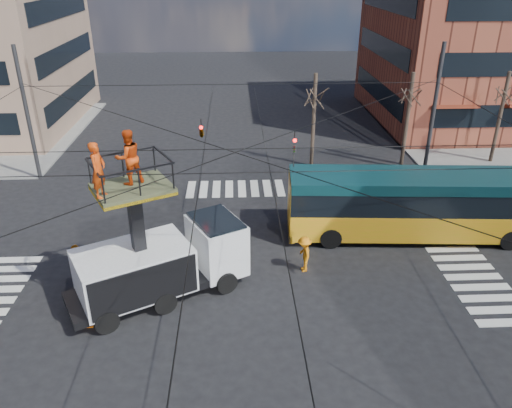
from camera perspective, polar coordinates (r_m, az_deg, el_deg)
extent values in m
plane|color=black|center=(20.72, -2.10, -9.62)|extent=(120.00, 120.00, 0.00)
cube|color=slate|center=(44.93, 25.66, 7.89)|extent=(18.00, 18.00, 0.12)
cube|color=black|center=(43.96, -20.14, 11.61)|extent=(0.12, 13.60, 1.50)
cube|color=black|center=(43.35, -20.83, 15.86)|extent=(0.12, 13.60, 1.50)
cube|color=black|center=(42.99, -21.57, 20.20)|extent=(0.12, 13.60, 1.50)
cube|color=brown|center=(46.70, 26.82, 17.12)|extent=(20.00, 16.00, 14.00)
cube|color=black|center=(43.66, 13.77, 12.50)|extent=(0.12, 13.60, 1.58)
cube|color=black|center=(43.03, 14.27, 17.03)|extent=(0.12, 13.60, 1.57)
cube|color=black|center=(42.68, 14.82, 21.65)|extent=(0.12, 13.60, 1.57)
cylinder|color=#2D2D30|center=(32.29, 19.65, 10.01)|extent=(0.24, 0.24, 8.00)
cylinder|color=#2D2D30|center=(32.27, -24.64, 9.15)|extent=(0.24, 0.24, 8.00)
cylinder|color=black|center=(29.55, -2.59, 13.50)|extent=(24.00, 0.03, 0.03)
cylinder|color=black|center=(17.95, -2.41, 5.91)|extent=(24.02, 24.02, 0.03)
cylinder|color=black|center=(17.95, -2.41, 5.91)|extent=(24.02, 24.02, 0.03)
cylinder|color=black|center=(16.94, -2.36, 3.57)|extent=(24.00, 0.03, 0.03)
cylinder|color=black|center=(19.18, -2.42, 6.29)|extent=(24.00, 0.03, 0.03)
cylinder|color=black|center=(18.13, -6.19, 4.63)|extent=(0.03, 24.00, 0.03)
cylinder|color=black|center=(18.13, 1.42, 4.78)|extent=(0.03, 24.00, 0.03)
imported|color=black|center=(21.19, 4.39, 6.74)|extent=(0.16, 0.20, 1.00)
imported|color=black|center=(22.91, -6.28, 8.80)|extent=(0.26, 1.24, 0.50)
cylinder|color=#382B21|center=(32.08, 6.58, 9.38)|extent=(0.24, 0.24, 6.00)
cylinder|color=#382B21|center=(33.54, 16.89, 9.17)|extent=(0.24, 0.24, 6.00)
cylinder|color=#382B21|center=(35.96, 26.06, 8.74)|extent=(0.24, 0.24, 6.00)
cube|color=black|center=(20.41, -11.04, -8.88)|extent=(7.22, 5.19, 0.30)
cube|color=silver|center=(20.66, -4.50, -4.67)|extent=(2.71, 2.96, 2.20)
cube|color=black|center=(20.27, -4.57, -2.72)|extent=(2.48, 2.78, 0.80)
cube|color=silver|center=(19.72, -13.73, -7.40)|extent=(4.88, 4.16, 1.80)
cylinder|color=black|center=(20.31, -3.46, -8.92)|extent=(0.96, 0.73, 0.90)
cylinder|color=black|center=(22.06, -6.19, -5.93)|extent=(0.96, 0.73, 0.90)
cylinder|color=black|center=(19.52, -10.40, -10.98)|extent=(0.96, 0.73, 0.90)
cylinder|color=black|center=(21.34, -12.60, -7.68)|extent=(0.96, 0.73, 0.90)
cylinder|color=black|center=(19.11, -16.71, -12.70)|extent=(0.96, 0.73, 0.90)
cylinder|color=black|center=(20.96, -18.35, -9.15)|extent=(0.96, 0.73, 0.90)
cube|color=black|center=(18.93, -13.40, -2.92)|extent=(0.61, 0.61, 3.46)
cube|color=#3E472B|center=(18.19, -13.95, 1.86)|extent=(3.28, 3.06, 0.12)
cube|color=yellow|center=(18.23, -13.91, 1.52)|extent=(3.28, 3.06, 0.12)
imported|color=#CF3E0D|center=(17.25, -17.60, 3.73)|extent=(0.57, 0.77, 1.91)
imported|color=#CF3E0D|center=(18.03, -14.38, 5.21)|extent=(1.22, 1.16, 1.98)
cube|color=gold|center=(25.23, 18.39, -1.58)|extent=(12.87, 3.42, 1.30)
cube|color=black|center=(24.72, 18.77, 0.89)|extent=(12.87, 3.37, 1.10)
cube|color=#0C3034|center=(24.42, 19.04, 2.59)|extent=(12.87, 3.42, 0.50)
cube|color=gold|center=(23.82, 4.08, -0.14)|extent=(0.41, 2.48, 2.80)
cube|color=black|center=(24.34, 3.87, -2.58)|extent=(0.32, 2.60, 0.30)
cube|color=gold|center=(23.30, 4.42, 2.62)|extent=(0.20, 1.60, 0.35)
cylinder|color=black|center=(23.46, 8.55, -3.86)|extent=(1.02, 0.36, 1.00)
cylinder|color=black|center=(25.52, 7.94, -1.23)|extent=(1.02, 0.36, 1.00)
cylinder|color=black|center=(25.88, 27.06, -3.66)|extent=(1.02, 0.36, 1.00)
cylinder|color=black|center=(27.76, 25.15, -1.28)|extent=(1.02, 0.36, 1.00)
cone|color=orange|center=(19.68, -18.67, -12.17)|extent=(0.36, 0.36, 0.68)
imported|color=orange|center=(21.41, -19.67, -6.80)|extent=(0.94, 1.27, 2.01)
imported|color=orange|center=(21.47, 5.53, -5.72)|extent=(0.68, 1.09, 1.63)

